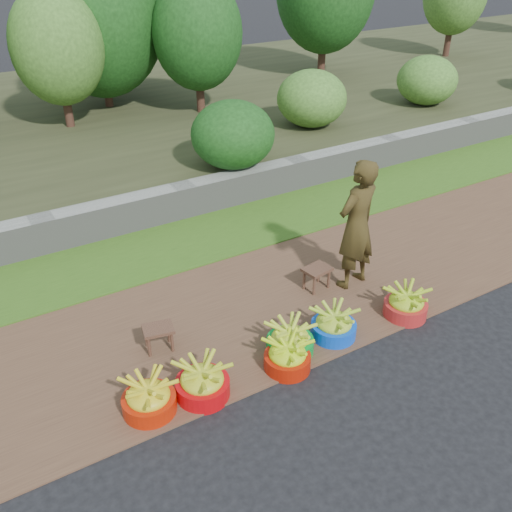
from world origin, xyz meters
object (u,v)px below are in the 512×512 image
basin_b (202,382)px  stool_right (317,272)px  basin_a (149,398)px  basin_d (290,340)px  basin_c (287,356)px  basin_e (334,325)px  stool_left (158,332)px  vendor_woman (357,225)px  basin_f (406,304)px

basin_b → stool_right: (2.15, 0.98, 0.08)m
basin_a → basin_d: (1.69, 0.02, -0.00)m
basin_c → stool_right: (1.18, 1.08, 0.09)m
basin_c → basin_e: 0.78m
basin_b → basin_c: size_ratio=1.09×
stool_left → basin_a: bearing=-118.9°
basin_a → vendor_woman: bearing=13.5°
basin_b → vendor_woman: size_ratio=0.32×
stool_right → vendor_woman: (0.48, -0.14, 0.63)m
basin_c → vendor_woman: bearing=29.6°
vendor_woman → stool_left: bearing=-12.5°
stool_left → stool_right: (2.25, 0.08, 0.01)m
basin_b → stool_left: size_ratio=1.46×
basin_f → stool_left: basin_f is taller
basin_e → basin_a: bearing=179.9°
basin_a → vendor_woman: 3.35m
basin_e → vendor_woman: vendor_woman is taller
basin_e → stool_right: bearing=65.1°
basin_f → vendor_woman: (-0.11, 0.90, 0.71)m
basin_a → stool_left: 0.94m
stool_left → stool_right: bearing=2.0°
basin_a → basin_f: (3.29, -0.13, -0.00)m
basin_d → stool_left: bearing=147.2°
basin_e → stool_left: (-1.83, 0.83, 0.08)m
basin_c → stool_left: 1.47m
basin_c → stool_left: basin_c is taller
basin_b → vendor_woman: (2.63, 0.84, 0.71)m
basin_c → basin_f: basin_f is taller
basin_b → basin_d: basin_b is taller
basin_d → stool_right: basin_d is taller
basin_f → stool_right: 1.20m
basin_a → basin_d: bearing=0.8°
basin_c → basin_e: size_ratio=0.97×
basin_b → vendor_woman: vendor_woman is taller
basin_d → vendor_woman: bearing=26.4°
basin_b → basin_e: bearing=2.4°
basin_d → basin_e: 0.59m
basin_d → basin_c: bearing=-130.4°
basin_d → basin_f: 1.61m
basin_b → vendor_woman: 2.85m
stool_left → basin_e: bearing=-24.3°
basin_a → basin_b: 0.55m
vendor_woman → basin_a: bearing=2.3°
basin_d → basin_e: size_ratio=1.01×
basin_e → stool_right: (0.42, 0.91, 0.09)m
basin_d → basin_b: bearing=-175.0°
basin_e → stool_right: basin_e is taller
basin_b → basin_f: (2.75, -0.06, -0.01)m
stool_left → vendor_woman: (2.73, -0.06, 0.64)m
basin_f → stool_left: bearing=161.4°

